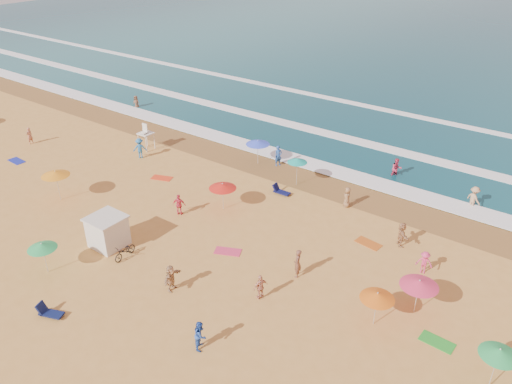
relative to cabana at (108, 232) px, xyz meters
The scene contains 12 objects.
ground 5.39m from the cabana, 38.50° to the left, with size 220.00×220.00×0.00m, color gold.
ocean 87.40m from the cabana, 87.28° to the left, with size 220.00×140.00×0.18m, color #0C4756.
wet_sand 16.36m from the cabana, 75.30° to the left, with size 220.00×220.00×0.00m, color olive.
surf_foam 24.98m from the cabana, 80.44° to the left, with size 200.00×18.70×0.05m.
cabana is the anchor object (origin of this frame).
cabana_roof 1.06m from the cabana, ahead, with size 2.20×2.20×0.12m, color silver.
bicycle 2.00m from the cabana, ahead, with size 0.61×1.75×0.92m, color black.
lifeguard_stand 15.62m from the cabana, 128.18° to the left, with size 1.20×1.20×2.10m, color white, non-canonical shape.
beach_umbrellas 6.62m from the cabana, 26.43° to the left, with size 58.81×29.46×0.76m.
loungers 11.45m from the cabana, ahead, with size 45.22×21.72×0.34m.
towels 5.66m from the cabana, 10.88° to the left, with size 53.51×18.61×0.03m.
beachgoers 9.78m from the cabana, 62.13° to the left, with size 38.19×27.83×2.09m.
Camera 1 is at (19.56, -19.42, 18.74)m, focal length 35.00 mm.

